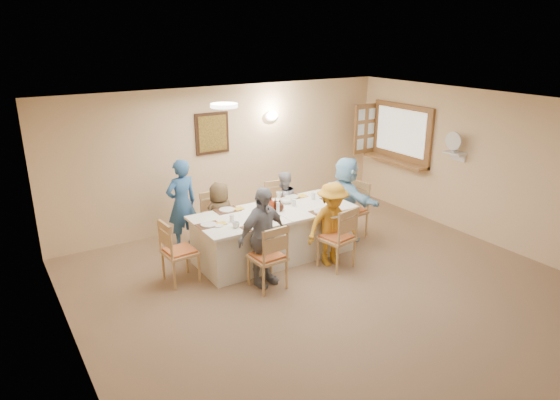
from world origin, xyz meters
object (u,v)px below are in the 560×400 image
chair_back_right (280,208)px  chair_front_left (267,256)px  diner_front_right (332,224)px  diner_right_end (346,198)px  serving_hatch (402,134)px  chair_left_end (180,251)px  chair_right_end (351,210)px  dining_table (274,234)px  diner_back_right (283,204)px  desk_fan (455,145)px  condiment_ketchup (271,204)px  diner_back_left (220,217)px  chair_back_left (217,221)px  chair_front_right (337,237)px  caregiver (182,204)px  diner_front_left (263,237)px

chair_back_right → chair_front_left: 2.00m
diner_front_right → diner_right_end: (0.82, 0.68, 0.07)m
serving_hatch → diner_right_end: size_ratio=1.05×
chair_left_end → chair_right_end: 3.10m
chair_back_right → diner_front_right: bearing=-81.6°
chair_right_end → diner_front_right: (-0.95, -0.68, 0.17)m
dining_table → diner_back_right: (0.60, 0.68, 0.19)m
desk_fan → condiment_ketchup: desk_fan is taller
chair_front_left → diner_back_left: bearing=-93.1°
diner_back_right → condiment_ketchup: 0.94m
chair_back_right → diner_front_right: 1.49m
dining_table → chair_back_left: chair_back_left is taller
chair_back_right → diner_right_end: diner_right_end is taller
chair_back_left → condiment_ketchup: (0.58, -0.76, 0.41)m
condiment_ketchup → chair_front_right: bearing=-53.5°
condiment_ketchup → caregiver: bearing=132.8°
chair_right_end → diner_right_end: 0.27m
chair_right_end → diner_right_end: bearing=-96.1°
condiment_ketchup → diner_back_right: bearing=45.5°
caregiver → chair_right_end: bearing=148.1°
desk_fan → chair_right_end: size_ratio=0.31×
dining_table → chair_front_left: size_ratio=2.64×
chair_right_end → chair_front_right: bearing=-56.0°
dining_table → chair_back_right: bearing=53.1°
chair_back_left → chair_front_left: chair_front_left is taller
chair_back_right → diner_front_right: size_ratio=0.71×
chair_back_right → chair_right_end: bearing=-31.7°
chair_front_left → chair_back_right: bearing=-130.0°
desk_fan → diner_front_left: desk_fan is taller
serving_hatch → condiment_ketchup: size_ratio=6.71×
chair_back_right → diner_right_end: (0.82, -0.80, 0.26)m
diner_right_end → dining_table: bearing=93.1°
chair_front_left → caregiver: (-0.45, 1.95, 0.26)m
desk_fan → diner_back_right: (-2.61, 1.34, -0.98)m
chair_back_right → chair_front_right: chair_front_right is taller
chair_front_left → chair_right_end: size_ratio=0.99×
chair_front_right → chair_left_end: bearing=-31.1°
serving_hatch → desk_fan: 1.36m
chair_front_left → diner_back_left: size_ratio=0.84×
chair_front_left → diner_right_end: size_ratio=0.67×
caregiver → desk_fan: bearing=148.9°
chair_front_right → chair_right_end: size_ratio=1.01×
chair_back_left → condiment_ketchup: size_ratio=4.13×
chair_back_right → diner_front_left: diner_front_left is taller
diner_back_left → diner_right_end: (2.02, -0.68, 0.14)m
desk_fan → chair_front_left: size_ratio=0.31×
chair_left_end → diner_back_right: bearing=-76.6°
diner_front_right → caregiver: bearing=136.5°
chair_front_left → chair_left_end: (-0.95, 0.80, -0.00)m
chair_front_right → diner_front_right: bearing=-100.7°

